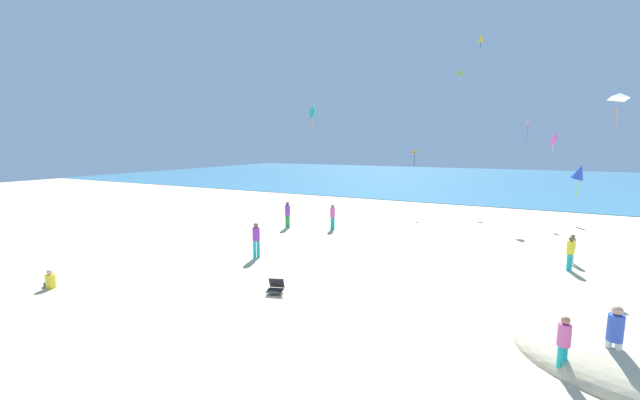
# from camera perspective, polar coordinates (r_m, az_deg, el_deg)

# --- Properties ---
(ground_plane) EXTENTS (120.00, 120.00, 0.00)m
(ground_plane) POSITION_cam_1_polar(r_m,az_deg,el_deg) (21.80, 4.70, -6.55)
(ground_plane) COLOR beige
(ocean_water) EXTENTS (120.00, 60.00, 0.05)m
(ocean_water) POSITION_cam_1_polar(r_m,az_deg,el_deg) (67.95, 20.44, 3.01)
(ocean_water) COLOR teal
(ocean_water) RESTS_ON ground_plane
(beach_chair_mid_beach) EXTENTS (0.74, 0.76, 0.55)m
(beach_chair_mid_beach) POSITION_cam_1_polar(r_m,az_deg,el_deg) (14.89, -6.59, -12.69)
(beach_chair_mid_beach) COLOR black
(beach_chair_mid_beach) RESTS_ON ground_plane
(person_0) EXTENTS (0.42, 0.42, 1.53)m
(person_0) POSITION_cam_1_polar(r_m,az_deg,el_deg) (20.38, 33.11, -6.36)
(person_0) COLOR #19ADB2
(person_0) RESTS_ON ground_plane
(person_1) EXTENTS (0.41, 0.41, 1.67)m
(person_1) POSITION_cam_1_polar(r_m,az_deg,el_deg) (25.27, 1.87, -2.24)
(person_1) COLOR #19ADB2
(person_1) RESTS_ON ground_plane
(person_2) EXTENTS (0.44, 0.44, 1.75)m
(person_2) POSITION_cam_1_polar(r_m,az_deg,el_deg) (12.07, 37.50, -15.58)
(person_2) COLOR white
(person_2) RESTS_ON ground_plane
(person_3) EXTENTS (0.65, 0.43, 0.75)m
(person_3) POSITION_cam_1_polar(r_m,az_deg,el_deg) (18.57, -35.08, -9.78)
(person_3) COLOR yellow
(person_3) RESTS_ON ground_plane
(person_4) EXTENTS (0.37, 0.37, 1.38)m
(person_4) POSITION_cam_1_polar(r_m,az_deg,el_deg) (21.67, 33.27, -5.81)
(person_4) COLOR white
(person_4) RESTS_ON ground_plane
(person_5) EXTENTS (0.42, 0.42, 1.49)m
(person_5) POSITION_cam_1_polar(r_m,az_deg,el_deg) (11.46, 32.40, -17.21)
(person_5) COLOR #19ADB2
(person_5) RESTS_ON ground_plane
(person_6) EXTENTS (0.47, 0.47, 1.77)m
(person_6) POSITION_cam_1_polar(r_m,az_deg,el_deg) (19.17, -9.43, -5.55)
(person_6) COLOR #19ADB2
(person_6) RESTS_ON ground_plane
(person_7) EXTENTS (0.41, 0.41, 1.76)m
(person_7) POSITION_cam_1_polar(r_m,az_deg,el_deg) (25.84, -4.84, -1.92)
(person_7) COLOR green
(person_7) RESTS_ON ground_plane
(kite_green) EXTENTS (0.50, 0.37, 1.51)m
(kite_green) POSITION_cam_1_polar(r_m,az_deg,el_deg) (43.21, -1.47, 13.00)
(kite_green) COLOR green
(kite_white) EXTENTS (1.03, 1.05, 1.69)m
(kite_white) POSITION_cam_1_polar(r_m,az_deg,el_deg) (23.55, 38.00, 12.02)
(kite_white) COLOR white
(kite_blue) EXTENTS (0.77, 0.68, 1.56)m
(kite_blue) POSITION_cam_1_polar(r_m,az_deg,el_deg) (19.06, 34.04, 3.45)
(kite_blue) COLOR blue
(kite_yellow) EXTENTS (0.54, 0.63, 1.17)m
(kite_yellow) POSITION_cam_1_polar(r_m,az_deg,el_deg) (38.87, 22.72, 21.28)
(kite_yellow) COLOR yellow
(kite_orange) EXTENTS (0.45, 0.36, 1.36)m
(kite_orange) POSITION_cam_1_polar(r_m,az_deg,el_deg) (32.50, 13.84, 6.95)
(kite_orange) COLOR orange
(kite_lime) EXTENTS (0.56, 0.39, 1.32)m
(kite_lime) POSITION_cam_1_polar(r_m,az_deg,el_deg) (41.28, 20.01, 17.16)
(kite_lime) COLOR #99DB33
(kite_magenta) EXTENTS (0.37, 1.04, 1.43)m
(kite_magenta) POSITION_cam_1_polar(r_m,az_deg,el_deg) (35.54, 31.30, 7.61)
(kite_magenta) COLOR #DB3DA8
(kite_teal) EXTENTS (0.62, 0.43, 1.19)m
(kite_teal) POSITION_cam_1_polar(r_m,az_deg,el_deg) (20.19, -1.12, 12.83)
(kite_teal) COLOR #1EADAD
(kite_pink) EXTENTS (0.54, 0.53, 1.60)m
(kite_pink) POSITION_cam_1_polar(r_m,az_deg,el_deg) (33.86, 28.44, 10.03)
(kite_pink) COLOR pink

